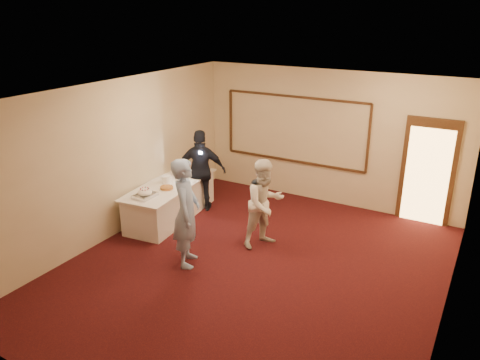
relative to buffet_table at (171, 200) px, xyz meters
name	(u,v)px	position (x,y,z in m)	size (l,w,h in m)	color
floor	(253,269)	(2.52, -1.01, -0.39)	(7.00, 7.00, 0.00)	black
room_walls	(255,157)	(2.52, -1.01, 1.64)	(6.04, 7.04, 3.02)	beige
wall_molding	(295,130)	(1.72, 2.46, 1.21)	(3.45, 0.04, 1.55)	#371B10
doorway	(428,172)	(4.67, 2.44, 0.69)	(1.05, 0.07, 2.20)	#371B10
buffet_table	(171,200)	(0.00, 0.00, 0.00)	(1.21, 2.55, 0.77)	white
pavlova_tray	(145,194)	(0.04, -0.84, 0.46)	(0.34, 0.48, 0.17)	silver
cupcake_stand	(188,164)	(-0.13, 0.84, 0.54)	(0.30, 0.30, 0.43)	#C23A5F
plate_stack_a	(166,180)	(-0.06, -0.03, 0.47)	(0.21, 0.21, 0.17)	white
plate_stack_b	(184,176)	(0.09, 0.36, 0.45)	(0.17, 0.17, 0.14)	white
tart	(167,188)	(0.16, -0.31, 0.41)	(0.31, 0.31, 0.06)	white
man	(186,213)	(1.42, -1.38, 0.57)	(0.70, 0.46, 1.92)	#90ADE0
woman	(265,203)	(2.28, -0.12, 0.45)	(0.82, 0.64, 1.68)	silver
guest	(201,171)	(0.34, 0.68, 0.51)	(1.06, 0.44, 1.80)	black
camera_flash	(200,153)	(0.47, 0.47, 1.00)	(0.07, 0.04, 0.05)	white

